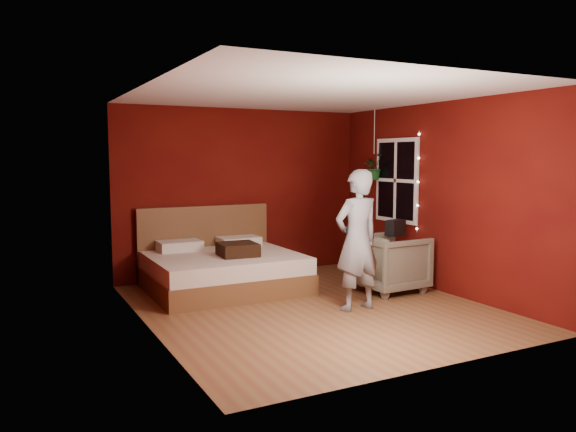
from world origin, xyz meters
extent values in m
plane|color=brown|center=(0.00, 0.00, 0.00)|extent=(4.50, 4.50, 0.00)
cube|color=#561009|center=(0.00, 2.26, 1.30)|extent=(4.00, 0.02, 2.60)
cube|color=#561009|center=(0.00, -2.26, 1.30)|extent=(4.00, 0.02, 2.60)
cube|color=#561009|center=(-2.01, 0.00, 1.30)|extent=(0.02, 4.50, 2.60)
cube|color=#561009|center=(2.01, 0.00, 1.30)|extent=(0.02, 4.50, 2.60)
cube|color=white|center=(0.00, 0.00, 2.61)|extent=(4.00, 4.50, 0.02)
cube|color=white|center=(1.97, 0.90, 1.50)|extent=(0.04, 0.97, 1.27)
cube|color=black|center=(1.96, 0.90, 1.50)|extent=(0.02, 0.85, 1.15)
cube|color=white|center=(1.95, 0.90, 1.50)|extent=(0.03, 0.05, 1.15)
cube|color=white|center=(1.95, 0.90, 1.50)|extent=(0.03, 0.85, 0.05)
cylinder|color=silver|center=(1.94, 0.38, 1.50)|extent=(0.01, 0.01, 1.45)
sphere|color=#FFF2CC|center=(1.94, 0.38, 0.83)|extent=(0.04, 0.04, 0.04)
sphere|color=#FFF2CC|center=(1.94, 0.38, 1.16)|extent=(0.04, 0.04, 0.04)
sphere|color=#FFF2CC|center=(1.94, 0.38, 1.50)|extent=(0.04, 0.04, 0.04)
sphere|color=#FFF2CC|center=(1.94, 0.38, 1.84)|extent=(0.04, 0.04, 0.04)
sphere|color=#FFF2CC|center=(1.94, 0.38, 2.17)|extent=(0.04, 0.04, 0.04)
cube|color=brown|center=(-0.65, 1.34, 0.14)|extent=(2.03, 1.73, 0.28)
cube|color=beige|center=(-0.65, 1.34, 0.40)|extent=(1.99, 1.69, 0.22)
cube|color=brown|center=(-0.65, 2.16, 0.56)|extent=(2.03, 0.08, 1.12)
cube|color=silver|center=(-1.11, 1.92, 0.58)|extent=(0.61, 0.39, 0.14)
cube|color=silver|center=(-0.20, 1.92, 0.58)|extent=(0.61, 0.39, 0.14)
imported|color=slate|center=(0.43, -0.33, 0.85)|extent=(0.65, 0.46, 1.71)
imported|color=#6C6755|center=(1.37, 0.25, 0.40)|extent=(0.91, 0.89, 0.79)
cube|color=black|center=(1.38, 0.15, 0.90)|extent=(0.33, 0.24, 0.21)
cube|color=#331B11|center=(-0.52, 1.14, 0.60)|extent=(0.53, 0.53, 0.18)
cylinder|color=silver|center=(1.88, 1.37, 2.25)|extent=(0.01, 0.01, 0.70)
imported|color=#1B5E26|center=(1.88, 1.37, 1.70)|extent=(0.38, 0.34, 0.41)
camera|label=1|loc=(-3.36, -5.91, 1.85)|focal=35.00mm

